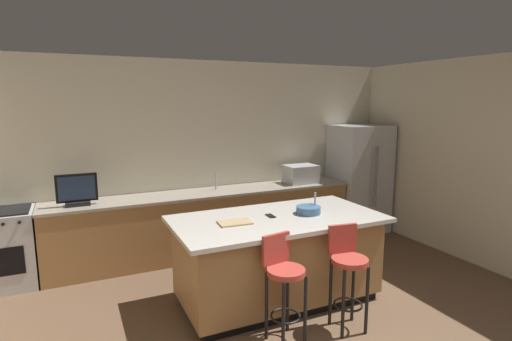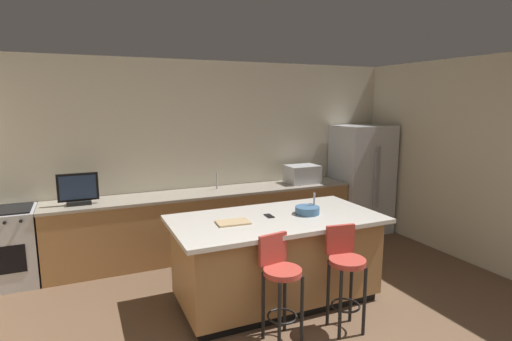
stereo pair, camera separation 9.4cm
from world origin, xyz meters
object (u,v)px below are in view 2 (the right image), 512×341
Objects in this scene: refrigerator at (361,179)px; kitchen_island at (276,258)px; tv_remote at (309,206)px; range_oven at (5,247)px; bar_stool_left at (280,279)px; cell_phone at (269,216)px; tv_monitor at (78,190)px; bar_stool_right at (345,269)px; fruit_bowl at (307,210)px; microwave at (302,174)px; cutting_board at (233,222)px.

kitchen_island is at bearing -146.36° from refrigerator.
refrigerator is at bearing 80.47° from tv_remote.
range_oven is (-5.08, 0.05, -0.42)m from refrigerator.
cell_phone is at bearing 62.17° from bar_stool_left.
tv_monitor is (-1.91, 1.56, 0.60)m from kitchen_island.
bar_stool_right is (0.64, -0.08, 0.02)m from bar_stool_left.
fruit_bowl is 0.43m from cell_phone.
microwave is 2.81m from bar_stool_left.
bar_stool_left is at bearing -139.75° from refrigerator.
bar_stool_left reaches higher than tv_remote.
tv_monitor is at bearing 115.99° from bar_stool_left.
range_oven is at bearing 149.46° from kitchen_island.
cutting_board reaches higher than cell_phone.
tv_monitor is 2.80m from bar_stool_left.
cell_phone is at bearing 168.50° from fruit_bowl.
bar_stool_right is at bearing -91.87° from fruit_bowl.
bar_stool_right is (0.34, -0.76, 0.12)m from kitchen_island.
refrigerator is 1.78× the size of bar_stool_right.
bar_stool_right is at bearing -111.17° from microwave.
bar_stool_right is at bearing -130.86° from refrigerator.
range_oven is 6.10× the size of cell_phone.
tv_remote reaches higher than cell_phone.
range_oven is at bearing 176.50° from tv_monitor.
refrigerator is 11.70× the size of cell_phone.
microwave is 3.20× the size of cell_phone.
refrigerator is at bearing 56.77° from bar_stool_right.
microwave is 1.82× the size of fruit_bowl.
cutting_board is (-2.85, -1.58, 0.06)m from refrigerator.
bar_stool_right is at bearing -46.05° from tv_monitor.
refrigerator is 5.37× the size of cutting_board.
tv_monitor is 1.76× the size of fruit_bowl.
kitchen_island is 0.68m from cutting_board.
tv_monitor is (0.83, -0.05, 0.62)m from range_oven.
range_oven is 1.96× the size of tv_monitor.
microwave is at bearing 76.47° from bar_stool_right.
microwave is at bearing 42.93° from cutting_board.
bar_stool_right is (3.07, -2.38, 0.14)m from range_oven.
fruit_bowl is (-0.90, -1.64, -0.06)m from microwave.
cutting_board is at bearing 145.81° from bar_stool_right.
cutting_board is (-0.50, -0.02, 0.47)m from kitchen_island.
kitchen_island is 2.54m from tv_monitor.
cell_phone is (1.85, -1.50, -0.14)m from tv_monitor.
cutting_board is at bearing 179.36° from fruit_bowl.
fruit_bowl is at bearing -27.92° from range_oven.
fruit_bowl reaches higher than bar_stool_right.
tv_monitor is at bearing -179.06° from microwave.
microwave is (-1.09, 0.05, 0.15)m from refrigerator.
tv_monitor reaches higher than range_oven.
range_oven is at bearing -179.98° from microwave.
cell_phone is 0.46× the size of cutting_board.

